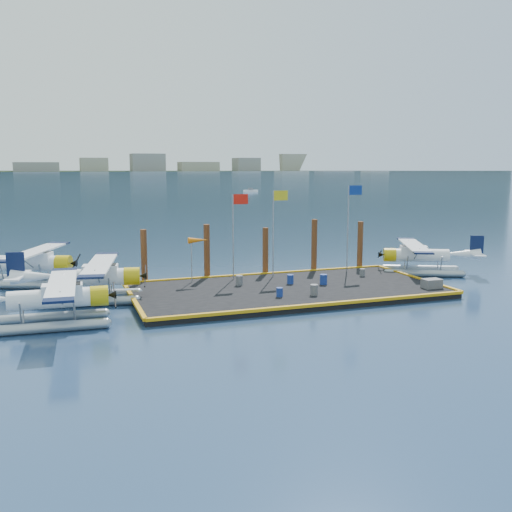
{
  "coord_description": "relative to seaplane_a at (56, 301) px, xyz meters",
  "views": [
    {
      "loc": [
        -14.06,
        -34.08,
        8.34
      ],
      "look_at": [
        -1.44,
        2.0,
        2.28
      ],
      "focal_mm": 40.0,
      "sensor_mm": 36.0,
      "label": 1
    }
  ],
  "objects": [
    {
      "name": "crate",
      "position": [
        23.33,
        0.07,
        -0.66
      ],
      "size": [
        1.2,
        0.8,
        0.6
      ],
      "primitive_type": "cube",
      "color": "#55565A",
      "rests_on": "dock"
    },
    {
      "name": "piling_3",
      "position": [
        18.87,
        8.75,
        0.79
      ],
      "size": [
        0.44,
        0.44,
        4.3
      ],
      "primitive_type": "cylinder",
      "color": "#4D2616",
      "rests_on": "ground"
    },
    {
      "name": "seaplane_d",
      "position": [
        26.58,
        6.26,
        -0.02
      ],
      "size": [
        8.0,
        8.38,
        3.08
      ],
      "rotation": [
        0.0,
        0.0,
        1.14
      ],
      "color": "#959DA3",
      "rests_on": "ground"
    },
    {
      "name": "drum_2",
      "position": [
        17.11,
        3.44,
        -0.62
      ],
      "size": [
        0.49,
        0.49,
        0.69
      ],
      "primitive_type": "cylinder",
      "color": "navy",
      "rests_on": "dock"
    },
    {
      "name": "far_backdrop",
      "position": [
        254.28,
        1740.87,
        8.09
      ],
      "size": [
        3050.0,
        2050.0,
        810.0
      ],
      "color": "black",
      "rests_on": "ground"
    },
    {
      "name": "drum_0",
      "position": [
        11.66,
        5.1,
        -0.64
      ],
      "size": [
        0.46,
        0.46,
        0.65
      ],
      "primitive_type": "cylinder",
      "color": "#55565A",
      "rests_on": "dock"
    },
    {
      "name": "drum_4",
      "position": [
        21.07,
        5.15,
        -0.69
      ],
      "size": [
        0.39,
        0.39,
        0.55
      ],
      "primitive_type": "cylinder",
      "color": "#55565A",
      "rests_on": "dock"
    },
    {
      "name": "seaplane_b",
      "position": [
        2.27,
        5.02,
        0.04
      ],
      "size": [
        8.36,
        9.13,
        3.23
      ],
      "rotation": [
        0.0,
        0.0,
        -1.76
      ],
      "color": "#959DA3",
      "rests_on": "ground"
    },
    {
      "name": "piling_0",
      "position": [
        5.87,
        8.75,
        0.64
      ],
      "size": [
        0.44,
        0.44,
        4.0
      ],
      "primitive_type": "cylinder",
      "color": "#4D2616",
      "rests_on": "ground"
    },
    {
      "name": "ground",
      "position": [
        14.37,
        3.35,
        -1.36
      ],
      "size": [
        4000.0,
        4000.0,
        0.0
      ],
      "primitive_type": "plane",
      "color": "navy",
      "rests_on": "ground"
    },
    {
      "name": "dock_bumpers",
      "position": [
        14.37,
        3.35,
        -0.87
      ],
      "size": [
        20.25,
        10.25,
        0.18
      ],
      "primitive_type": null,
      "color": "#C78A0B",
      "rests_on": "dock"
    },
    {
      "name": "drum_5",
      "position": [
        15.09,
        4.4,
        -0.65
      ],
      "size": [
        0.44,
        0.44,
        0.62
      ],
      "primitive_type": "cylinder",
      "color": "navy",
      "rests_on": "dock"
    },
    {
      "name": "flagpole_red",
      "position": [
        12.08,
        7.15,
        3.03
      ],
      "size": [
        1.14,
        0.08,
        6.0
      ],
      "color": "gray",
      "rests_on": "dock"
    },
    {
      "name": "drum_1",
      "position": [
        15.13,
        0.72,
        -0.63
      ],
      "size": [
        0.47,
        0.47,
        0.67
      ],
      "primitive_type": "cylinder",
      "color": "#55565A",
      "rests_on": "dock"
    },
    {
      "name": "piling_2",
      "position": [
        14.87,
        8.75,
        0.54
      ],
      "size": [
        0.44,
        0.44,
        3.8
      ],
      "primitive_type": "cylinder",
      "color": "#4D2616",
      "rests_on": "ground"
    },
    {
      "name": "seaplane_c",
      "position": [
        -1.62,
        11.55,
        0.08
      ],
      "size": [
        8.67,
        9.17,
        3.32
      ],
      "rotation": [
        0.0,
        0.0,
        -1.95
      ],
      "color": "#959DA3",
      "rests_on": "ground"
    },
    {
      "name": "seaplane_a",
      "position": [
        0.0,
        0.0,
        0.0
      ],
      "size": [
        7.99,
        8.8,
        3.13
      ],
      "rotation": [
        0.0,
        0.0,
        -1.62
      ],
      "color": "#959DA3",
      "rests_on": "ground"
    },
    {
      "name": "windsock",
      "position": [
        9.35,
        7.15,
        1.86
      ],
      "size": [
        1.4,
        0.44,
        3.12
      ],
      "color": "gray",
      "rests_on": "dock"
    },
    {
      "name": "piling_4",
      "position": [
        22.87,
        8.75,
        0.64
      ],
      "size": [
        0.44,
        0.44,
        4.0
      ],
      "primitive_type": "cylinder",
      "color": "#4D2616",
      "rests_on": "ground"
    },
    {
      "name": "piling_1",
      "position": [
        10.37,
        8.75,
        0.74
      ],
      "size": [
        0.44,
        0.44,
        4.2
      ],
      "primitive_type": "cylinder",
      "color": "#4D2616",
      "rests_on": "ground"
    },
    {
      "name": "dock",
      "position": [
        14.37,
        3.35,
        -1.16
      ],
      "size": [
        20.0,
        10.0,
        0.4
      ],
      "primitive_type": "cube",
      "color": "black",
      "rests_on": "ground"
    },
    {
      "name": "drum_3",
      "position": [
        12.95,
        1.0,
        -0.68
      ],
      "size": [
        0.4,
        0.4,
        0.56
      ],
      "primitive_type": "cylinder",
      "color": "navy",
      "rests_on": "dock"
    },
    {
      "name": "flagpole_blue",
      "position": [
        21.07,
        7.15,
        3.32
      ],
      "size": [
        1.14,
        0.08,
        6.5
      ],
      "color": "gray",
      "rests_on": "dock"
    },
    {
      "name": "flagpole_yellow",
      "position": [
        15.07,
        7.15,
        3.15
      ],
      "size": [
        1.14,
        0.08,
        6.2
      ],
      "color": "gray",
      "rests_on": "dock"
    }
  ]
}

